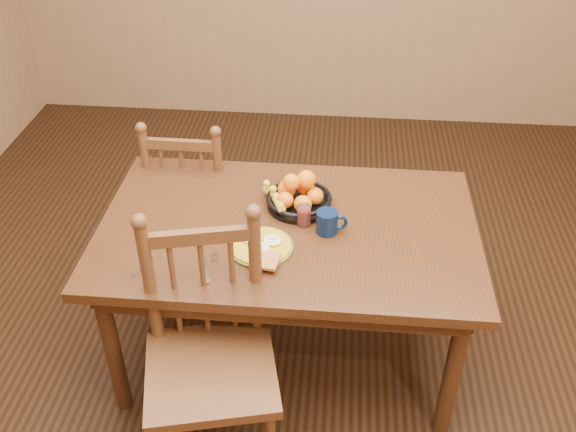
# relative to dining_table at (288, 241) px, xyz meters

# --- Properties ---
(room) EXTENTS (4.52, 5.02, 2.72)m
(room) POSITION_rel_dining_table_xyz_m (0.00, 0.00, 0.68)
(room) COLOR black
(room) RESTS_ON ground
(dining_table) EXTENTS (1.60, 1.00, 0.75)m
(dining_table) POSITION_rel_dining_table_xyz_m (0.00, 0.00, 0.00)
(dining_table) COLOR black
(dining_table) RESTS_ON ground
(chair_far) EXTENTS (0.44, 0.42, 0.95)m
(chair_far) POSITION_rel_dining_table_xyz_m (-0.55, 0.57, -0.20)
(chair_far) COLOR #462615
(chair_far) RESTS_ON ground
(chair_near) EXTENTS (0.58, 0.56, 1.06)m
(chair_near) POSITION_rel_dining_table_xyz_m (-0.25, -0.56, -0.15)
(chair_near) COLOR #462615
(chair_near) RESTS_ON ground
(breakfast_plate) EXTENTS (0.26, 0.29, 0.04)m
(breakfast_plate) POSITION_rel_dining_table_xyz_m (-0.09, -0.17, 0.10)
(breakfast_plate) COLOR #59601E
(breakfast_plate) RESTS_ON dining_table
(fork) EXTENTS (0.05, 0.18, 0.00)m
(fork) POSITION_rel_dining_table_xyz_m (-0.28, -0.30, 0.09)
(fork) COLOR silver
(fork) RESTS_ON dining_table
(spoon) EXTENTS (0.06, 0.15, 0.01)m
(spoon) POSITION_rel_dining_table_xyz_m (-0.55, -0.27, 0.09)
(spoon) COLOR silver
(spoon) RESTS_ON dining_table
(coffee_mug) EXTENTS (0.13, 0.09, 0.10)m
(coffee_mug) POSITION_rel_dining_table_xyz_m (0.17, -0.03, 0.14)
(coffee_mug) COLOR #091734
(coffee_mug) RESTS_ON dining_table
(juice_glass) EXTENTS (0.06, 0.06, 0.09)m
(juice_glass) POSITION_rel_dining_table_xyz_m (0.07, 0.02, 0.13)
(juice_glass) COLOR silver
(juice_glass) RESTS_ON dining_table
(fruit_bowl) EXTENTS (0.32, 0.29, 0.17)m
(fruit_bowl) POSITION_rel_dining_table_xyz_m (0.03, 0.15, 0.14)
(fruit_bowl) COLOR black
(fruit_bowl) RESTS_ON dining_table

